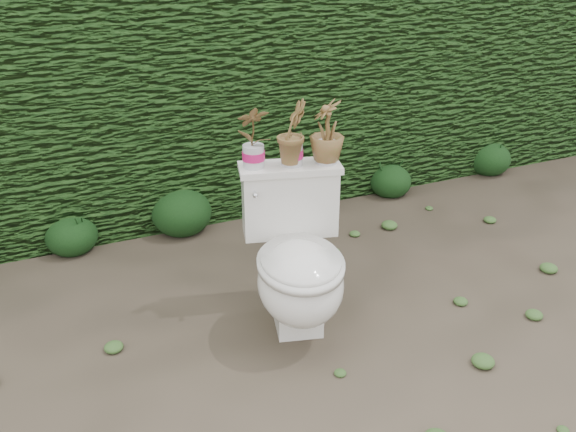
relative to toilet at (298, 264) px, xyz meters
name	(u,v)px	position (x,y,z in m)	size (l,w,h in m)	color
ground	(250,316)	(-0.19, 0.16, -0.36)	(60.00, 60.00, 0.00)	brown
hedge	(164,92)	(-0.19, 1.76, 0.44)	(8.00, 1.00, 1.60)	#2C571D
toilet	(298,264)	(0.00, 0.00, 0.00)	(0.61, 0.77, 0.78)	silver
potted_plant_left	(253,138)	(-0.11, 0.28, 0.57)	(0.15, 0.10, 0.29)	#317223
potted_plant_center	(292,135)	(0.07, 0.23, 0.57)	(0.17, 0.13, 0.30)	#317223
potted_plant_right	(327,133)	(0.24, 0.19, 0.57)	(0.17, 0.17, 0.30)	#317223
liriope_clump_2	(71,231)	(-0.95, 1.28, -0.23)	(0.32, 0.32, 0.26)	#183A14
liriope_clump_3	(181,208)	(-0.26, 1.27, -0.20)	(0.39, 0.39, 0.32)	#183A14
liriope_clump_4	(306,194)	(0.62, 1.20, -0.23)	(0.32, 0.32, 0.26)	#183A14
liriope_clump_5	(391,178)	(1.33, 1.23, -0.23)	(0.31, 0.31, 0.25)	#183A14
liriope_clump_6	(489,155)	(2.29, 1.29, -0.22)	(0.35, 0.35, 0.28)	#183A14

